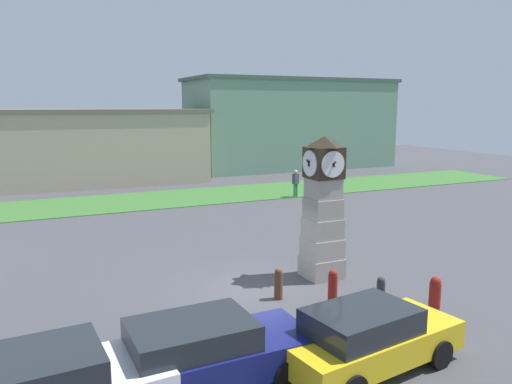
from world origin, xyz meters
name	(u,v)px	position (x,y,z in m)	size (l,w,h in m)	color
ground_plane	(253,289)	(0.00, 0.00, 0.00)	(88.77, 88.77, 0.00)	#424247
clock_tower	(323,211)	(2.61, 0.15, 2.29)	(1.39, 1.36, 4.75)	#A09B91
bollard_near_tower	(278,283)	(0.37, -1.02, 0.49)	(0.26, 0.26, 0.97)	brown
bollard_mid_row	(333,287)	(1.57, -2.11, 0.55)	(0.27, 0.27, 1.08)	maroon
bollard_far_row	(381,294)	(2.56, -3.03, 0.52)	(0.24, 0.24, 1.02)	#333338
bollard_end_row	(435,297)	(3.65, -3.95, 0.58)	(0.31, 0.31, 1.16)	maroon
car_near_tower	(203,353)	(-3.20, -4.61, 0.76)	(4.52, 2.05, 1.47)	navy
car_by_building	(368,338)	(0.29, -5.44, 0.74)	(4.41, 2.28, 1.45)	gold
pedestrian_crossing_lot	(296,182)	(9.02, 13.47, 1.01)	(0.46, 0.36, 1.75)	#338C4C
warehouse_blue_far	(78,147)	(-2.75, 25.28, 2.74)	(18.94, 8.12, 5.47)	#B7A88E
storefront_low_left	(290,123)	(16.38, 27.76, 4.08)	(19.15, 8.12, 8.14)	gray
grass_verge_far	(170,199)	(1.69, 16.27, 0.02)	(53.26, 5.89, 0.04)	#386B2D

